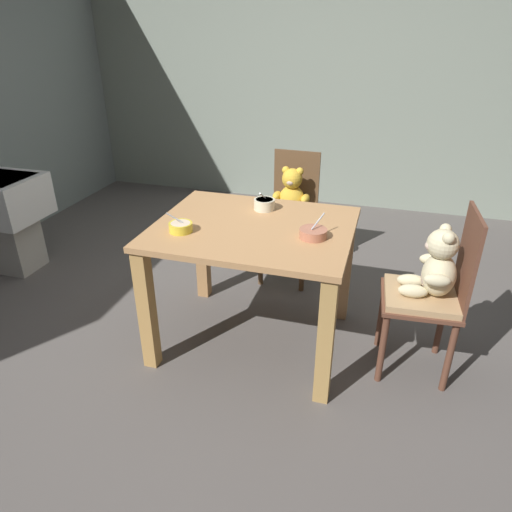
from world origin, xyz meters
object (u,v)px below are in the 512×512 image
dining_table (253,250)px  porridge_bowl_terracotta_near_right (313,233)px  teddy_chair_far_center (291,207)px  teddy_chair_near_right (433,280)px  porridge_bowl_yellow_near_left (181,227)px  sink_basin (6,210)px  porridge_bowl_cream_far_center (264,204)px

dining_table → porridge_bowl_terracotta_near_right: (0.34, -0.06, 0.18)m
teddy_chair_far_center → teddy_chair_near_right: size_ratio=0.97×
porridge_bowl_yellow_near_left → porridge_bowl_terracotta_near_right: bearing=10.1°
sink_basin → porridge_bowl_yellow_near_left: bearing=-17.4°
teddy_chair_far_center → porridge_bowl_yellow_near_left: size_ratio=7.06×
dining_table → porridge_bowl_yellow_near_left: 0.43m
porridge_bowl_yellow_near_left → sink_basin: porridge_bowl_yellow_near_left is taller
porridge_bowl_cream_far_center → porridge_bowl_yellow_near_left: (-0.34, -0.44, -0.01)m
teddy_chair_far_center → porridge_bowl_terracotta_near_right: bearing=20.7°
porridge_bowl_cream_far_center → sink_basin: bearing=177.2°
porridge_bowl_yellow_near_left → sink_basin: size_ratio=0.18×
dining_table → porridge_bowl_terracotta_near_right: 0.39m
dining_table → teddy_chair_far_center: bearing=88.8°
teddy_chair_near_right → porridge_bowl_yellow_near_left: (-1.31, -0.19, 0.22)m
teddy_chair_far_center → porridge_bowl_terracotta_near_right: size_ratio=6.44×
porridge_bowl_cream_far_center → sink_basin: porridge_bowl_cream_far_center is taller
porridge_bowl_cream_far_center → porridge_bowl_terracotta_near_right: bearing=-41.8°
teddy_chair_near_right → porridge_bowl_yellow_near_left: 1.35m
porridge_bowl_yellow_near_left → dining_table: bearing=28.2°
dining_table → porridge_bowl_cream_far_center: (-0.01, 0.25, 0.18)m
dining_table → teddy_chair_near_right: 0.97m
porridge_bowl_terracotta_near_right → sink_basin: bearing=170.2°
porridge_bowl_cream_far_center → porridge_bowl_yellow_near_left: 0.55m
sink_basin → teddy_chair_near_right: bearing=-6.4°
teddy_chair_near_right → dining_table: bearing=-3.5°
teddy_chair_near_right → sink_basin: (-3.02, 0.34, -0.08)m
teddy_chair_far_center → porridge_bowl_cream_far_center: 0.67m
teddy_chair_near_right → sink_basin: bearing=-10.4°
sink_basin → dining_table: bearing=-9.7°
porridge_bowl_terracotta_near_right → porridge_bowl_cream_far_center: bearing=138.2°
porridge_bowl_cream_far_center → porridge_bowl_terracotta_near_right: (0.35, -0.31, -0.01)m
porridge_bowl_terracotta_near_right → sink_basin: size_ratio=0.19×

